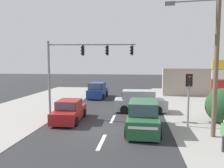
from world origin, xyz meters
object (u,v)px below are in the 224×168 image
Objects in this scene: utility_pole_foreground_right at (215,36)px; suv_oncoming_near at (143,117)px; sedan_oncoming_mid at (69,111)px; traffic_signal_mast at (79,62)px; pedestal_signal_right_kerb at (189,91)px; suv_kerbside_parked at (140,102)px; shopping_plaza_sign at (223,77)px; suv_receding_far at (98,91)px.

utility_pole_foreground_right is 2.35× the size of suv_oncoming_near.
suv_oncoming_near reaches higher than sedan_oncoming_mid.
traffic_signal_mast reaches higher than pedestal_signal_right_kerb.
suv_oncoming_near is 0.99× the size of suv_kerbside_parked.
suv_kerbside_parked is (-3.22, 4.21, -1.53)m from pedestal_signal_right_kerb.
pedestal_signal_right_kerb reaches higher than sedan_oncoming_mid.
traffic_signal_mast is at bearing 72.04° from sedan_oncoming_mid.
shopping_plaza_sign is (4.64, 7.03, 0.57)m from pedestal_signal_right_kerb.
utility_pole_foreground_right is 6.26m from suv_oncoming_near.
sedan_oncoming_mid is at bearing -153.40° from shopping_plaza_sign.
traffic_signal_mast is at bearing 157.50° from utility_pole_foreground_right.
utility_pole_foreground_right is 2.32× the size of suv_kerbside_parked.
shopping_plaza_sign is 8.61m from suv_kerbside_parked.
traffic_signal_mast is (-8.88, 3.68, -1.39)m from utility_pole_foreground_right.
pedestal_signal_right_kerb is 3.59m from suv_oncoming_near.
utility_pole_foreground_right is 2.34× the size of shopping_plaza_sign.
suv_kerbside_parked is 1.08× the size of sedan_oncoming_mid.
suv_oncoming_near is (-3.00, -1.25, -1.53)m from pedestal_signal_right_kerb.
pedestal_signal_right_kerb reaches higher than suv_kerbside_parked.
sedan_oncoming_mid is at bearing -89.97° from suv_receding_far.
sedan_oncoming_mid is (-0.41, -1.27, -3.65)m from traffic_signal_mast.
sedan_oncoming_mid is at bearing 176.63° from pedestal_signal_right_kerb.
suv_oncoming_near is at bearing -31.20° from traffic_signal_mast.
suv_receding_far is at bearing 113.05° from suv_oncoming_near.
pedestal_signal_right_kerb is at bearing -52.61° from suv_kerbside_parked.
shopping_plaza_sign is 1.01× the size of suv_oncoming_near.
suv_receding_far is at bearing 124.84° from utility_pole_foreground_right.
shopping_plaza_sign is 0.99× the size of suv_kerbside_parked.
suv_oncoming_near is 5.68m from sedan_oncoming_mid.
suv_oncoming_near is at bearing 170.42° from utility_pole_foreground_right.
shopping_plaza_sign is at bearing 26.60° from sedan_oncoming_mid.
shopping_plaza_sign reaches higher than sedan_oncoming_mid.
pedestal_signal_right_kerb is 0.78× the size of suv_oncoming_near.
suv_receding_far is at bearing 125.63° from suv_kerbside_parked.
shopping_plaza_sign reaches higher than suv_oncoming_near.
utility_pole_foreground_right is 3.02× the size of pedestal_signal_right_kerb.
suv_kerbside_parked reaches higher than sedan_oncoming_mid.
utility_pole_foreground_right is 2.50× the size of sedan_oncoming_mid.
traffic_signal_mast is at bearing -152.87° from suv_kerbside_parked.
pedestal_signal_right_kerb is 0.78× the size of suv_receding_far.
suv_oncoming_near is 1.00× the size of suv_receding_far.
sedan_oncoming_mid is at bearing -144.35° from suv_kerbside_parked.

